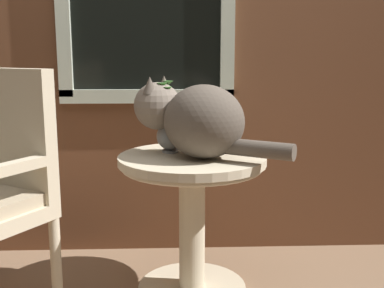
{
  "coord_description": "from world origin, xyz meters",
  "views": [
    {
      "loc": [
        0.09,
        -1.73,
        1.05
      ],
      "look_at": [
        0.17,
        0.23,
        0.68
      ],
      "focal_mm": 44.2,
      "sensor_mm": 36.0,
      "label": 1
    }
  ],
  "objects": [
    {
      "name": "back_wall",
      "position": [
        -0.0,
        0.74,
        1.3
      ],
      "size": [
        4.0,
        0.07,
        2.6
      ],
      "color": "brown",
      "rests_on": "ground_plane"
    },
    {
      "name": "wicker_side_table",
      "position": [
        0.17,
        0.23,
        0.43
      ],
      "size": [
        0.63,
        0.63,
        0.63
      ],
      "color": "beige",
      "rests_on": "ground_plane"
    },
    {
      "name": "cat",
      "position": [
        0.18,
        0.2,
        0.79
      ],
      "size": [
        0.64,
        0.44,
        0.33
      ],
      "color": "brown",
      "rests_on": "wicker_side_table"
    },
    {
      "name": "pewter_vase_with_ivy",
      "position": [
        0.08,
        0.3,
        0.72
      ],
      "size": [
        0.12,
        0.12,
        0.31
      ],
      "color": "gray",
      "rests_on": "wicker_side_table"
    }
  ]
}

